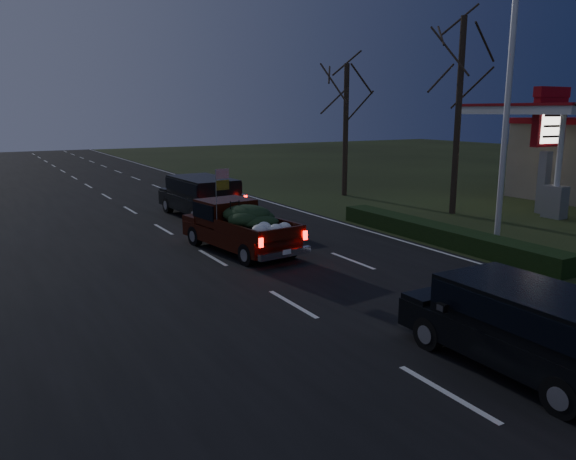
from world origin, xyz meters
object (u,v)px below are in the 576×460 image
pickup_truck (239,224)px  rear_suv (528,321)px  gas_price_pylon (549,129)px  light_pole (509,82)px  lead_suv (202,193)px

pickup_truck → rear_suv: pickup_truck is taller
gas_price_pylon → rear_suv: gas_price_pylon is taller
light_pole → gas_price_pylon: bearing=24.7°
light_pole → rear_suv: 11.41m
light_pole → lead_suv: (-7.19, 9.77, -4.41)m
light_pole → rear_suv: (-7.71, -7.09, -4.53)m
light_pole → gas_price_pylon: size_ratio=1.64×
lead_suv → rear_suv: lead_suv is taller
gas_price_pylon → lead_suv: size_ratio=1.11×
pickup_truck → rear_suv: bearing=-93.8°
pickup_truck → lead_suv: 6.46m
rear_suv → pickup_truck: bearing=93.7°
pickup_truck → lead_suv: bearing=72.1°
gas_price_pylon → lead_suv: (-13.69, 6.77, -2.70)m
gas_price_pylon → pickup_truck: size_ratio=1.14×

